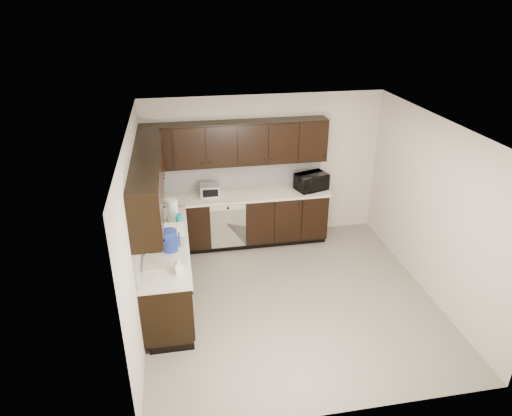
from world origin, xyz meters
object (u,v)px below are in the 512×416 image
Objects in this scene: microwave at (311,182)px; toaster_oven at (210,190)px; storage_bin at (165,237)px; blue_pitcher at (170,241)px; sink at (166,257)px.

microwave is 1.71m from toaster_oven.
toaster_oven is 1.61m from storage_bin.
microwave is 1.02× the size of storage_bin.
sink is at bearing -130.41° from blue_pitcher.
toaster_oven is at bearing 63.63° from storage_bin.
toaster_oven is at bearing 67.01° from sink.
sink is at bearing -92.15° from storage_bin.
sink is 1.61× the size of microwave.
storage_bin is 0.24m from blue_pitcher.
microwave is 1.65× the size of toaster_oven.
microwave is 2.87m from blue_pitcher.
microwave reaches higher than sink.
blue_pitcher reaches higher than toaster_oven.
blue_pitcher is at bearing -107.67° from toaster_oven.
sink reaches higher than storage_bin.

